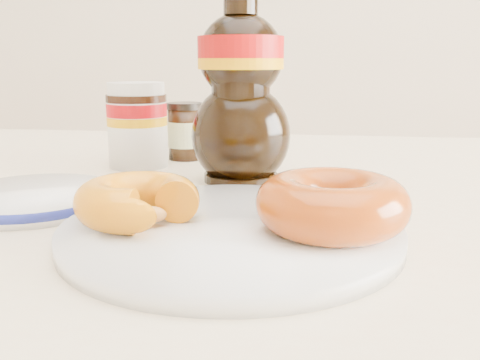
# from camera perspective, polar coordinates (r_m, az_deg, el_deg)

# --- Properties ---
(dining_table) EXTENTS (1.40, 0.90, 0.75)m
(dining_table) POSITION_cam_1_polar(r_m,az_deg,el_deg) (0.56, 2.97, -9.95)
(dining_table) COLOR beige
(dining_table) RESTS_ON ground
(plate) EXTENTS (0.25, 0.25, 0.01)m
(plate) POSITION_cam_1_polar(r_m,az_deg,el_deg) (0.40, -0.99, -5.46)
(plate) COLOR white
(plate) RESTS_ON dining_table
(donut_bitten) EXTENTS (0.10, 0.10, 0.03)m
(donut_bitten) POSITION_cam_1_polar(r_m,az_deg,el_deg) (0.41, -10.88, -2.17)
(donut_bitten) COLOR #C77C0B
(donut_bitten) RESTS_ON plate
(donut_whole) EXTENTS (0.13, 0.13, 0.04)m
(donut_whole) POSITION_cam_1_polar(r_m,az_deg,el_deg) (0.39, 9.80, -2.50)
(donut_whole) COLOR #8B2F09
(donut_whole) RESTS_ON plate
(nutella_jar) EXTENTS (0.07, 0.07, 0.11)m
(nutella_jar) POSITION_cam_1_polar(r_m,az_deg,el_deg) (0.68, -10.91, 6.14)
(nutella_jar) COLOR white
(nutella_jar) RESTS_ON dining_table
(syrup_bottle) EXTENTS (0.12, 0.10, 0.21)m
(syrup_bottle) POSITION_cam_1_polar(r_m,az_deg,el_deg) (0.58, 0.07, 10.13)
(syrup_bottle) COLOR black
(syrup_bottle) RESTS_ON dining_table
(dark_jar) EXTENTS (0.05, 0.05, 0.08)m
(dark_jar) POSITION_cam_1_polar(r_m,az_deg,el_deg) (0.73, -5.86, 5.15)
(dark_jar) COLOR black
(dark_jar) RESTS_ON dining_table
(blue_rim_saucer) EXTENTS (0.15, 0.15, 0.02)m
(blue_rim_saucer) POSITION_cam_1_polar(r_m,az_deg,el_deg) (0.53, -21.19, -1.75)
(blue_rim_saucer) COLOR white
(blue_rim_saucer) RESTS_ON dining_table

